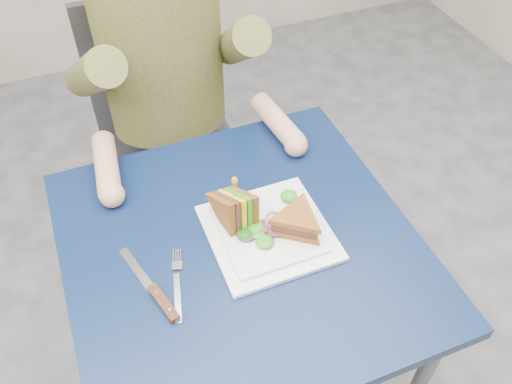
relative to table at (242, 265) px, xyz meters
name	(u,v)px	position (x,y,z in m)	size (l,w,h in m)	color
table	(242,265)	(0.00, 0.00, 0.00)	(0.75, 0.75, 0.73)	black
chair	(166,120)	(0.00, 0.71, -0.11)	(0.42, 0.40, 0.93)	#47474C
diner	(160,34)	(0.00, 0.60, 0.26)	(0.54, 0.59, 0.74)	#4B4B22
plate	(269,232)	(0.07, 0.00, 0.09)	(0.26, 0.26, 0.02)	white
sandwich_flat	(297,222)	(0.12, -0.02, 0.12)	(0.18, 0.18, 0.05)	brown
sandwich_upright	(236,211)	(0.01, 0.05, 0.13)	(0.09, 0.15, 0.15)	brown
fork	(177,286)	(-0.16, -0.06, 0.08)	(0.06, 0.18, 0.01)	silver
knife	(158,296)	(-0.20, -0.07, 0.09)	(0.08, 0.22, 0.02)	silver
toothpick	(235,191)	(0.01, 0.05, 0.20)	(0.00, 0.00, 0.06)	tan
toothpick_frill	(235,181)	(0.01, 0.05, 0.23)	(0.01, 0.01, 0.02)	orange
lettuce_spill	(269,221)	(0.07, 0.01, 0.11)	(0.15, 0.13, 0.02)	#337A14
onion_ring	(274,220)	(0.08, 0.01, 0.11)	(0.04, 0.04, 0.01)	#9E4C7A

